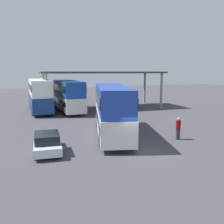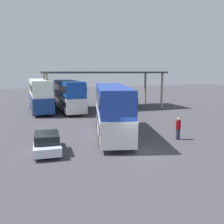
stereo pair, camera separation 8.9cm
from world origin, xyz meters
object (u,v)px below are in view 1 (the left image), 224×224
Objects in this scene: double_decker_main at (112,108)px; double_decker_near_canopy at (40,94)px; parked_hatchback at (47,143)px; pedestrian_waiting at (178,128)px; double_decker_mid_row at (67,94)px.

double_decker_main is 16.31m from double_decker_near_canopy.
parked_hatchback is (-5.80, -2.72, -1.64)m from double_decker_main.
double_decker_main is 2.65× the size of parked_hatchback.
pedestrian_waiting reaches higher than parked_hatchback.
double_decker_main is 0.99× the size of double_decker_mid_row.
pedestrian_waiting is at bearing -163.38° from double_decker_mid_row.
double_decker_near_canopy is at bearing 72.64° from double_decker_mid_row.
double_decker_main is 6.62m from parked_hatchback.
parked_hatchback is 18.52m from double_decker_near_canopy.
parked_hatchback is 0.37× the size of double_decker_mid_row.
parked_hatchback is at bearing 164.22° from double_decker_mid_row.
double_decker_near_canopy reaches higher than double_decker_mid_row.
double_decker_mid_row is (3.62, -1.13, -0.08)m from double_decker_near_canopy.
double_decker_near_canopy is at bearing 152.88° from pedestrian_waiting.
double_decker_main reaches higher than double_decker_mid_row.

